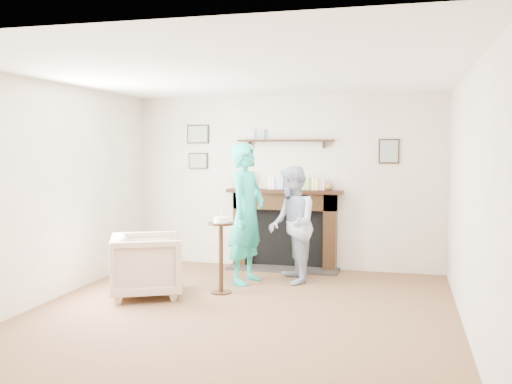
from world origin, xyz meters
The scene contains 6 objects.
ground centered at (0.00, 0.00, 0.00)m, with size 5.00×5.00×0.00m, color brown.
room_shell centered at (0.00, 0.69, 1.62)m, with size 4.54×5.02×2.52m.
armchair centered at (-1.26, 0.48, 0.00)m, with size 0.79×0.81×0.74m, color gray.
man centered at (0.26, 1.58, 0.00)m, with size 0.74×0.58×1.52m, color silver.
woman centered at (-0.30, 1.42, 0.00)m, with size 0.66×0.43×1.81m, color #20B7AB.
pedestal_table centered at (-0.46, 0.83, 0.61)m, with size 0.31×0.31×0.98m.
Camera 1 is at (1.65, -5.61, 1.76)m, focal length 40.00 mm.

